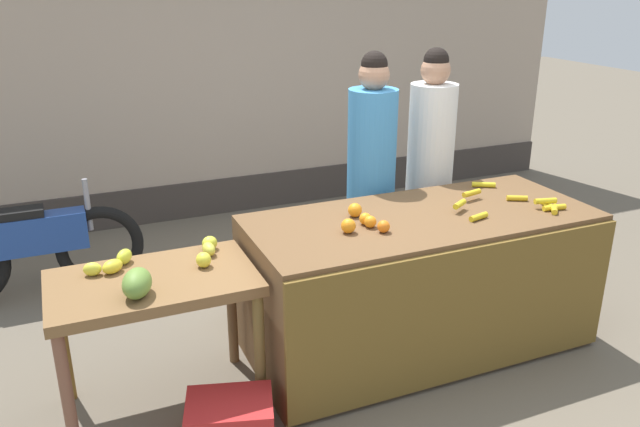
% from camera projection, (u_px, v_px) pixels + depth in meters
% --- Properties ---
extents(ground_plane, '(24.00, 24.00, 0.00)m').
position_uv_depth(ground_plane, '(367.00, 355.00, 4.07)').
color(ground_plane, '#665B4C').
extents(market_wall_back, '(7.46, 0.23, 3.43)m').
position_uv_depth(market_wall_back, '(228.00, 41.00, 6.07)').
color(market_wall_back, tan).
rests_on(market_wall_back, ground).
extents(fruit_stall_counter, '(2.15, 0.94, 0.91)m').
position_uv_depth(fruit_stall_counter, '(420.00, 283.00, 4.03)').
color(fruit_stall_counter, brown).
rests_on(fruit_stall_counter, ground).
extents(side_table_wooden, '(1.07, 0.65, 0.80)m').
position_uv_depth(side_table_wooden, '(154.00, 297.00, 3.36)').
color(side_table_wooden, brown).
rests_on(side_table_wooden, ground).
extents(banana_bunch_pile, '(0.70, 0.69, 0.07)m').
position_uv_depth(banana_bunch_pile, '(513.00, 202.00, 4.03)').
color(banana_bunch_pile, gold).
rests_on(banana_bunch_pile, fruit_stall_counter).
extents(orange_pile, '(0.26, 0.37, 0.09)m').
position_uv_depth(orange_pile, '(362.00, 220.00, 3.70)').
color(orange_pile, orange).
rests_on(orange_pile, fruit_stall_counter).
extents(mango_papaya_pile, '(0.76, 0.61, 0.14)m').
position_uv_depth(mango_papaya_pile, '(148.00, 271.00, 3.27)').
color(mango_papaya_pile, '#D4CF42').
rests_on(mango_papaya_pile, side_table_wooden).
extents(vendor_woman_blue_shirt, '(0.34, 0.34, 1.82)m').
position_uv_depth(vendor_woman_blue_shirt, '(371.00, 181.00, 4.49)').
color(vendor_woman_blue_shirt, '#33333D').
rests_on(vendor_woman_blue_shirt, ground).
extents(vendor_woman_white_shirt, '(0.34, 0.34, 1.81)m').
position_uv_depth(vendor_woman_white_shirt, '(429.00, 172.00, 4.71)').
color(vendor_woman_white_shirt, '#33333D').
rests_on(vendor_woman_white_shirt, ground).
extents(parked_motorcycle, '(1.60, 0.18, 0.88)m').
position_uv_depth(parked_motorcycle, '(31.00, 247.00, 4.68)').
color(parked_motorcycle, black).
rests_on(parked_motorcycle, ground).
extents(produce_crate, '(0.51, 0.43, 0.26)m').
position_uv_depth(produce_crate, '(230.00, 422.00, 3.26)').
color(produce_crate, red).
rests_on(produce_crate, ground).
extents(produce_sack, '(0.42, 0.37, 0.45)m').
position_uv_depth(produce_sack, '(256.00, 288.00, 4.46)').
color(produce_sack, tan).
rests_on(produce_sack, ground).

